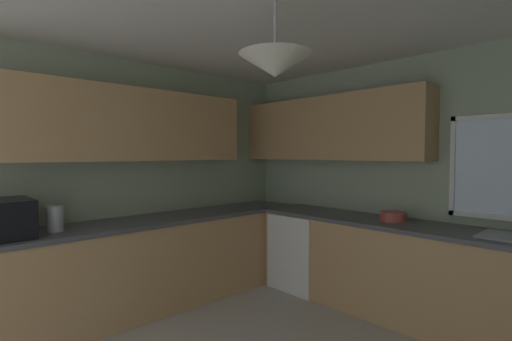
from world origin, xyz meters
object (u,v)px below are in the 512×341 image
Objects in this scene: microwave at (4,219)px; kettle at (55,219)px; bowl at (393,217)px; dishwasher at (305,250)px.

kettle is (0.02, 0.35, -0.04)m from microwave.
microwave is at bearing -93.31° from kettle.
kettle is 2.96m from bowl.
microwave is 2.29× the size of kettle.
microwave reaches higher than dishwasher.
dishwasher is at bearing 75.14° from kettle.
dishwasher is at bearing 76.54° from microwave.
kettle reaches higher than dishwasher.
dishwasher is 1.75× the size of microwave.
kettle is at bearing -104.86° from dishwasher.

